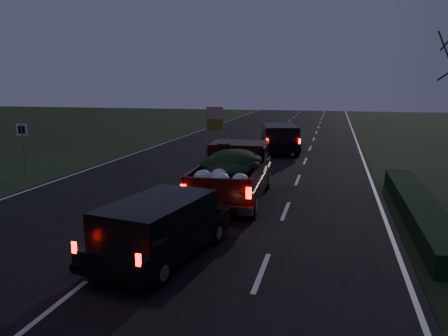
% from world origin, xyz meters
% --- Properties ---
extents(ground, '(120.00, 120.00, 0.00)m').
position_xyz_m(ground, '(0.00, 0.00, 0.00)').
color(ground, black).
rests_on(ground, ground).
extents(road_asphalt, '(14.00, 120.00, 0.02)m').
position_xyz_m(road_asphalt, '(0.00, 0.00, 0.01)').
color(road_asphalt, black).
rests_on(road_asphalt, ground).
extents(hedge_row, '(1.00, 10.00, 0.60)m').
position_xyz_m(hedge_row, '(7.80, 3.00, 0.30)').
color(hedge_row, black).
rests_on(hedge_row, ground).
extents(route_sign, '(0.55, 0.08, 2.50)m').
position_xyz_m(route_sign, '(-8.50, 5.00, 1.66)').
color(route_sign, gray).
rests_on(route_sign, ground).
extents(pickup_truck, '(2.47, 5.89, 3.04)m').
position_xyz_m(pickup_truck, '(1.58, 3.55, 1.14)').
color(pickup_truck, '#3A0C07').
rests_on(pickup_truck, ground).
extents(lead_suv, '(3.00, 5.20, 1.40)m').
position_xyz_m(lead_suv, '(1.84, 15.25, 1.06)').
color(lead_suv, black).
rests_on(lead_suv, ground).
extents(rear_suv, '(2.50, 4.51, 1.23)m').
position_xyz_m(rear_suv, '(1.07, -2.33, 0.93)').
color(rear_suv, black).
rests_on(rear_suv, ground).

